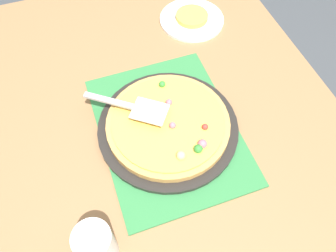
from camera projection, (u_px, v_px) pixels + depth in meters
The scene contains 9 objects.
ground_plane at pixel (168, 215), 1.55m from camera, with size 8.00×8.00×0.00m, color #3D4247.
dining_table at pixel (168, 149), 1.01m from camera, with size 1.40×1.00×0.75m.
placemat at pixel (168, 129), 0.91m from camera, with size 0.48×0.36×0.01m, color #2D753D.
pizza_pan at pixel (168, 127), 0.91m from camera, with size 0.38×0.38×0.01m, color black.
pizza at pixel (168, 123), 0.89m from camera, with size 0.33×0.33×0.05m.
plate_far_right at pixel (192, 19), 1.15m from camera, with size 0.22×0.22×0.01m, color white.
served_slice_right at pixel (192, 16), 1.14m from camera, with size 0.11×0.11×0.02m, color #EAB747.
cup_near at pixel (96, 245), 0.69m from camera, with size 0.08×0.08×0.12m, color white.
pizza_server at pixel (132, 107), 0.88m from camera, with size 0.17×0.21×0.01m.
Camera 1 is at (-0.46, 0.16, 1.53)m, focal length 35.76 mm.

